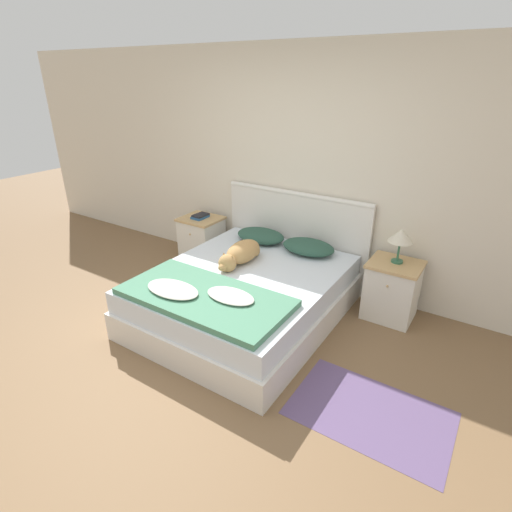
% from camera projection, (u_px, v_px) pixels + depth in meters
% --- Properties ---
extents(ground_plane, '(16.00, 16.00, 0.00)m').
position_uv_depth(ground_plane, '(172.00, 373.00, 3.27)').
color(ground_plane, brown).
extents(wall_back, '(9.00, 0.06, 2.55)m').
position_uv_depth(wall_back, '(299.00, 170.00, 4.37)').
color(wall_back, beige).
rests_on(wall_back, ground_plane).
extents(bed, '(1.68, 2.02, 0.49)m').
position_uv_depth(bed, '(245.00, 295.00, 3.94)').
color(bed, silver).
rests_on(bed, ground_plane).
extents(headboard, '(1.76, 0.06, 1.06)m').
position_uv_depth(headboard, '(295.00, 234.00, 4.60)').
color(headboard, silver).
rests_on(headboard, ground_plane).
extents(nightstand_left, '(0.49, 0.45, 0.59)m').
position_uv_depth(nightstand_left, '(202.00, 240.00, 5.12)').
color(nightstand_left, silver).
rests_on(nightstand_left, ground_plane).
extents(nightstand_right, '(0.49, 0.45, 0.59)m').
position_uv_depth(nightstand_right, '(392.00, 290.00, 3.93)').
color(nightstand_right, silver).
rests_on(nightstand_right, ground_plane).
extents(pillow_left, '(0.57, 0.39, 0.13)m').
position_uv_depth(pillow_left, '(261.00, 236.00, 4.54)').
color(pillow_left, '#284C3D').
rests_on(pillow_left, bed).
extents(pillow_right, '(0.57, 0.39, 0.13)m').
position_uv_depth(pillow_right, '(308.00, 247.00, 4.25)').
color(pillow_right, '#284C3D').
rests_on(pillow_right, bed).
extents(quilt, '(1.47, 0.72, 0.10)m').
position_uv_depth(quilt, '(203.00, 296.00, 3.37)').
color(quilt, '#4C8466').
rests_on(quilt, bed).
extents(dog, '(0.26, 0.69, 0.22)m').
position_uv_depth(dog, '(241.00, 254.00, 4.00)').
color(dog, tan).
rests_on(dog, bed).
extents(book_stack, '(0.15, 0.21, 0.05)m').
position_uv_depth(book_stack, '(200.00, 216.00, 4.99)').
color(book_stack, '#285689').
rests_on(book_stack, nightstand_left).
extents(table_lamp, '(0.23, 0.23, 0.34)m').
position_uv_depth(table_lamp, '(401.00, 237.00, 3.71)').
color(table_lamp, '#336B4C').
rests_on(table_lamp, nightstand_right).
extents(rug, '(1.11, 0.72, 0.00)m').
position_uv_depth(rug, '(370.00, 413.00, 2.88)').
color(rug, '#604C75').
rests_on(rug, ground_plane).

